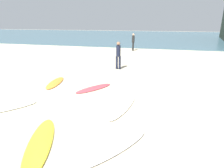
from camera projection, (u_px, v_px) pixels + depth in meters
ground_plane at (51, 114)px, 6.43m from camera, size 120.00×120.00×0.00m
ocean_water at (149, 36)px, 40.39m from camera, size 120.00×40.00×0.08m
surfboard_0 at (123, 107)px, 6.90m from camera, size 0.80×2.33×0.07m
surfboard_1 at (111, 148)px, 4.65m from camera, size 1.74×2.26×0.08m
surfboard_2 at (94, 88)px, 8.83m from camera, size 1.46×1.91×0.06m
surfboard_3 at (40, 144)px, 4.82m from camera, size 1.55×2.54×0.08m
surfboard_4 at (2, 108)px, 6.76m from camera, size 1.95×2.08×0.07m
surfboard_5 at (55, 83)px, 9.61m from camera, size 0.94×2.08×0.07m
beachgoer_near at (118, 54)px, 12.22m from camera, size 0.34×0.30×1.74m
beachgoer_mid at (133, 41)px, 20.08m from camera, size 0.29×0.34×1.77m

